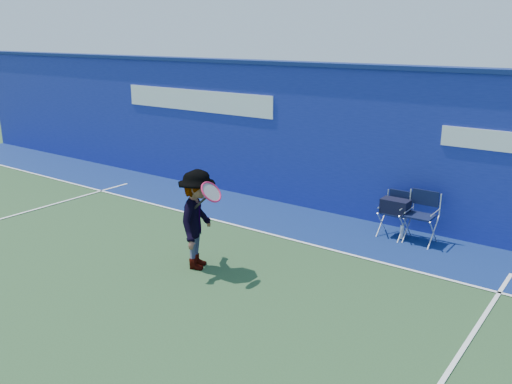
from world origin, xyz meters
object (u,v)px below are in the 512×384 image
Objects in this scene: water_bottle at (402,232)px; tennis_player at (198,220)px; directors_chair_left at (395,219)px; directors_chair_right at (419,227)px.

water_bottle is 3.87m from tennis_player.
directors_chair_left is 3.17× the size of water_bottle.
tennis_player is (-2.19, -3.12, 0.68)m from water_bottle.
directors_chair_left is at bearing 57.49° from tennis_player.
directors_chair_left is at bearing 164.35° from water_bottle.
directors_chair_right is 0.33m from water_bottle.
directors_chair_right reaches higher than water_bottle.
directors_chair_left is 0.28m from water_bottle.
tennis_player is (-2.02, -3.17, 0.46)m from directors_chair_left.
water_bottle is at bearing -174.37° from directors_chair_right.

